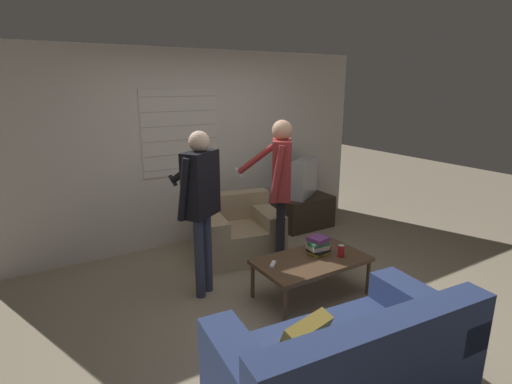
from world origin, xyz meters
The scene contains 13 objects.
ground_plane centered at (0.00, 0.00, 0.00)m, with size 16.00×16.00×0.00m, color gray.
wall_back centered at (-0.01, 2.03, 1.28)m, with size 5.20×0.08×2.55m.
couch_blue centered at (-0.47, -1.36, 0.33)m, with size 1.74×1.00×0.85m.
armchair_beige centered at (0.19, 1.24, 0.30)m, with size 1.09×0.98×0.75m.
coffee_table centered at (0.31, -0.05, 0.38)m, with size 1.13×0.64×0.41m.
tv_stand centered at (1.53, 1.64, 0.24)m, with size 0.81×0.56×0.48m.
tv centered at (1.53, 1.64, 0.76)m, with size 0.66×0.53×0.57m.
person_left_standing centered at (-0.61, 0.57, 1.07)m, with size 0.51×0.78×1.69m.
person_right_standing centered at (0.38, 0.61, 1.11)m, with size 0.53×0.73×1.75m.
book_stack centered at (0.44, 0.01, 0.50)m, with size 0.23×0.22×0.18m.
soda_can centered at (0.60, -0.17, 0.47)m, with size 0.07×0.07×0.13m.
spare_remote centered at (-0.11, 0.02, 0.42)m, with size 0.12×0.12×0.02m.
floor_fan centered at (0.79, 1.50, 0.18)m, with size 0.31×0.20×0.38m.
Camera 1 is at (-2.11, -2.91, 2.12)m, focal length 28.00 mm.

